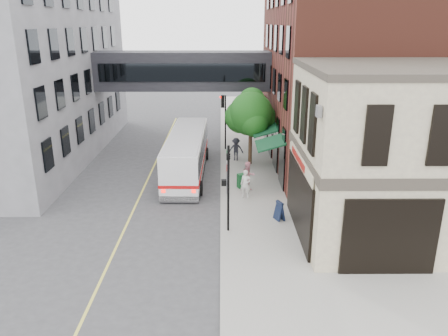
{
  "coord_description": "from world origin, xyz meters",
  "views": [
    {
      "loc": [
        0.06,
        -18.12,
        10.28
      ],
      "look_at": [
        0.19,
        3.0,
        3.17
      ],
      "focal_mm": 35.0,
      "sensor_mm": 36.0,
      "label": 1
    }
  ],
  "objects_px": {
    "newspaper_box": "(241,181)",
    "sandwich_board": "(279,211)",
    "pedestrian_c": "(236,149)",
    "bus": "(187,152)",
    "pedestrian_b": "(248,176)",
    "pedestrian_a": "(246,184)"
  },
  "relations": [
    {
      "from": "bus",
      "to": "pedestrian_c",
      "type": "bearing_deg",
      "value": 38.58
    },
    {
      "from": "bus",
      "to": "pedestrian_a",
      "type": "relative_size",
      "value": 6.23
    },
    {
      "from": "pedestrian_c",
      "to": "newspaper_box",
      "type": "height_order",
      "value": "pedestrian_c"
    },
    {
      "from": "bus",
      "to": "sandwich_board",
      "type": "relative_size",
      "value": 10.33
    },
    {
      "from": "bus",
      "to": "newspaper_box",
      "type": "relative_size",
      "value": 11.82
    },
    {
      "from": "bus",
      "to": "newspaper_box",
      "type": "distance_m",
      "value": 4.87
    },
    {
      "from": "newspaper_box",
      "to": "sandwich_board",
      "type": "relative_size",
      "value": 0.87
    },
    {
      "from": "pedestrian_c",
      "to": "newspaper_box",
      "type": "xyz_separation_m",
      "value": [
        0.15,
        -5.83,
        -0.42
      ]
    },
    {
      "from": "pedestrian_b",
      "to": "sandwich_board",
      "type": "relative_size",
      "value": 1.79
    },
    {
      "from": "pedestrian_c",
      "to": "newspaper_box",
      "type": "bearing_deg",
      "value": -82.21
    },
    {
      "from": "bus",
      "to": "pedestrian_b",
      "type": "height_order",
      "value": "bus"
    },
    {
      "from": "pedestrian_a",
      "to": "pedestrian_b",
      "type": "xyz_separation_m",
      "value": [
        0.22,
        1.18,
        0.07
      ]
    },
    {
      "from": "pedestrian_a",
      "to": "sandwich_board",
      "type": "bearing_deg",
      "value": -45.83
    },
    {
      "from": "pedestrian_a",
      "to": "pedestrian_c",
      "type": "relative_size",
      "value": 0.99
    },
    {
      "from": "pedestrian_a",
      "to": "newspaper_box",
      "type": "xyz_separation_m",
      "value": [
        -0.18,
        1.69,
        -0.41
      ]
    },
    {
      "from": "newspaper_box",
      "to": "sandwich_board",
      "type": "distance_m",
      "value": 5.16
    },
    {
      "from": "pedestrian_c",
      "to": "bus",
      "type": "bearing_deg",
      "value": -135.15
    },
    {
      "from": "pedestrian_b",
      "to": "newspaper_box",
      "type": "distance_m",
      "value": 0.81
    },
    {
      "from": "newspaper_box",
      "to": "sandwich_board",
      "type": "xyz_separation_m",
      "value": [
        1.83,
        -4.83,
        0.07
      ]
    },
    {
      "from": "pedestrian_c",
      "to": "sandwich_board",
      "type": "height_order",
      "value": "pedestrian_c"
    },
    {
      "from": "pedestrian_b",
      "to": "pedestrian_c",
      "type": "height_order",
      "value": "pedestrian_b"
    },
    {
      "from": "sandwich_board",
      "to": "pedestrian_a",
      "type": "bearing_deg",
      "value": 92.95
    }
  ]
}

